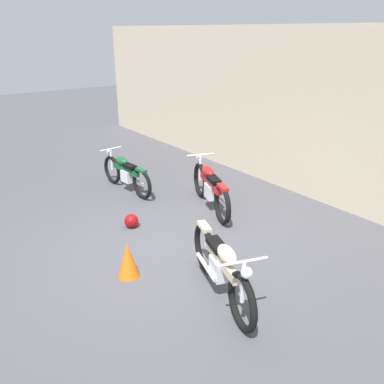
# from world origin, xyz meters

# --- Properties ---
(ground_plane) EXTENTS (40.00, 40.00, 0.00)m
(ground_plane) POSITION_xyz_m (0.00, 0.00, 0.00)
(ground_plane) COLOR #47474C
(building_wall) EXTENTS (18.00, 0.30, 3.54)m
(building_wall) POSITION_xyz_m (0.00, 3.87, 1.77)
(building_wall) COLOR beige
(building_wall) RESTS_ON ground_plane
(helmet) EXTENTS (0.26, 0.26, 0.26)m
(helmet) POSITION_xyz_m (-1.10, -0.10, 0.13)
(helmet) COLOR maroon
(helmet) RESTS_ON ground_plane
(traffic_cone) EXTENTS (0.32, 0.32, 0.55)m
(traffic_cone) POSITION_xyz_m (0.30, -0.92, 0.28)
(traffic_cone) COLOR orange
(traffic_cone) RESTS_ON ground_plane
(motorcycle_cream) EXTENTS (2.04, 0.90, 0.95)m
(motorcycle_cream) POSITION_xyz_m (1.49, -0.13, 0.46)
(motorcycle_cream) COLOR black
(motorcycle_cream) RESTS_ON ground_plane
(motorcycle_red) EXTENTS (2.05, 0.96, 0.97)m
(motorcycle_red) POSITION_xyz_m (-0.89, 1.62, 0.47)
(motorcycle_red) COLOR black
(motorcycle_red) RESTS_ON ground_plane
(motorcycle_green) EXTENTS (1.93, 0.54, 0.87)m
(motorcycle_green) POSITION_xyz_m (-2.82, 0.72, 0.42)
(motorcycle_green) COLOR black
(motorcycle_green) RESTS_ON ground_plane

